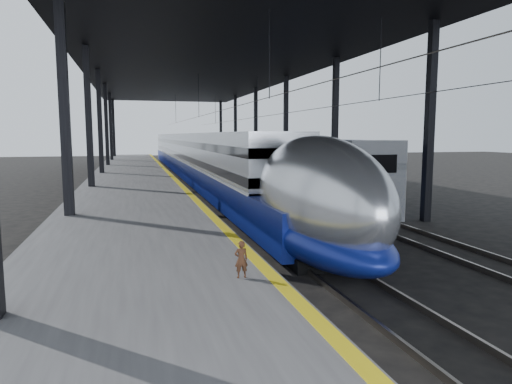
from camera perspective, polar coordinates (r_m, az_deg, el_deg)
name	(u,v)px	position (r m, az deg, el deg)	size (l,w,h in m)	color
ground	(254,266)	(14.10, -0.28, -9.22)	(160.00, 160.00, 0.00)	black
platform	(132,185)	(33.25, -15.19, 0.88)	(6.00, 80.00, 1.00)	#4C4C4F
yellow_strip	(172,177)	(33.32, -10.40, 1.90)	(0.30, 80.00, 0.01)	yellow
rails	(243,187)	(34.24, -1.67, 0.60)	(6.52, 80.00, 0.16)	slate
canopy	(207,62)	(33.90, -6.17, 15.81)	(18.00, 75.00, 9.47)	black
tgv_train	(196,158)	(40.98, -7.56, 4.19)	(2.87, 65.20, 4.11)	#B7BABF
second_train	(239,156)	(46.36, -2.18, 4.55)	(2.72, 56.05, 3.74)	navy
child	(241,259)	(9.61, -1.87, -8.41)	(0.29, 0.19, 0.79)	#462817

